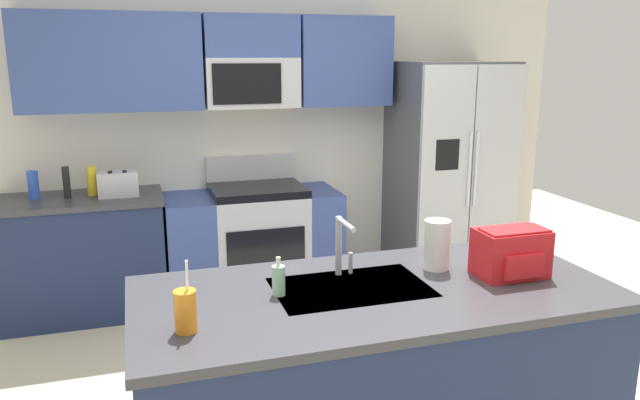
% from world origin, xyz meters
% --- Properties ---
extents(kitchen_wall_unit, '(5.20, 0.43, 2.60)m').
position_xyz_m(kitchen_wall_unit, '(-0.14, 2.08, 1.47)').
color(kitchen_wall_unit, silver).
rests_on(kitchen_wall_unit, ground).
extents(back_counter, '(1.16, 0.63, 0.90)m').
position_xyz_m(back_counter, '(-1.48, 1.80, 0.45)').
color(back_counter, '#1E2A4D').
rests_on(back_counter, ground).
extents(range_oven, '(1.36, 0.61, 1.10)m').
position_xyz_m(range_oven, '(-0.22, 1.80, 0.44)').
color(range_oven, '#B7BABF').
rests_on(range_oven, ground).
extents(refrigerator, '(0.90, 0.76, 1.85)m').
position_xyz_m(refrigerator, '(1.46, 1.73, 0.93)').
color(refrigerator, '#4C4F54').
rests_on(refrigerator, ground).
extents(island_counter, '(2.11, 0.97, 0.90)m').
position_xyz_m(island_counter, '(-0.11, -0.48, 0.45)').
color(island_counter, '#1E2A4D').
rests_on(island_counter, ground).
extents(toaster, '(0.28, 0.16, 0.18)m').
position_xyz_m(toaster, '(-1.21, 1.75, 0.99)').
color(toaster, '#B7BABF').
rests_on(toaster, back_counter).
extents(pepper_mill, '(0.05, 0.05, 0.23)m').
position_xyz_m(pepper_mill, '(-1.56, 1.80, 1.01)').
color(pepper_mill, black).
rests_on(pepper_mill, back_counter).
extents(bottle_blue, '(0.08, 0.08, 0.20)m').
position_xyz_m(bottle_blue, '(-1.78, 1.85, 1.00)').
color(bottle_blue, blue).
rests_on(bottle_blue, back_counter).
extents(bottle_yellow, '(0.07, 0.07, 0.21)m').
position_xyz_m(bottle_yellow, '(-1.39, 1.84, 1.01)').
color(bottle_yellow, yellow).
rests_on(bottle_yellow, back_counter).
extents(sink_faucet, '(0.08, 0.21, 0.28)m').
position_xyz_m(sink_faucet, '(-0.20, -0.29, 1.07)').
color(sink_faucet, '#B7BABF').
rests_on(sink_faucet, island_counter).
extents(drink_cup_orange, '(0.08, 0.08, 0.28)m').
position_xyz_m(drink_cup_orange, '(-0.94, -0.66, 0.98)').
color(drink_cup_orange, orange).
rests_on(drink_cup_orange, island_counter).
extents(soap_dispenser, '(0.06, 0.06, 0.17)m').
position_xyz_m(soap_dispenser, '(-0.53, -0.42, 0.97)').
color(soap_dispenser, '#A5D8B2').
rests_on(soap_dispenser, island_counter).
extents(paper_towel_roll, '(0.12, 0.12, 0.24)m').
position_xyz_m(paper_towel_roll, '(0.27, -0.32, 1.02)').
color(paper_towel_roll, white).
rests_on(paper_towel_roll, island_counter).
extents(backpack, '(0.32, 0.22, 0.23)m').
position_xyz_m(backpack, '(0.55, -0.51, 1.02)').
color(backpack, red).
rests_on(backpack, island_counter).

